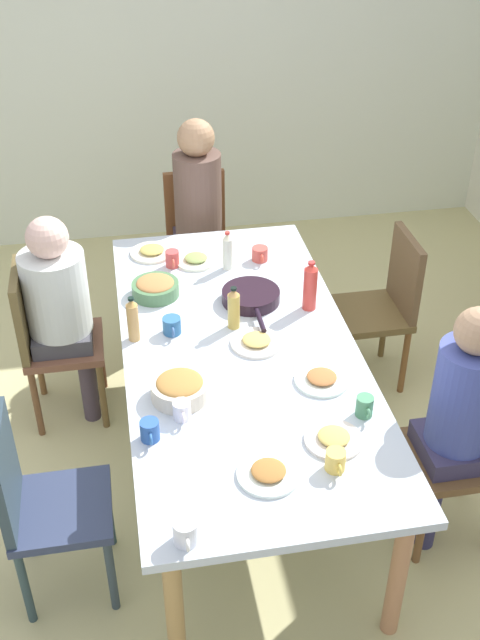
% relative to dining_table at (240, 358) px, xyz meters
% --- Properties ---
extents(ground_plane, '(6.17, 6.17, 0.00)m').
position_rel_dining_table_xyz_m(ground_plane, '(0.00, 0.00, -0.66)').
color(ground_plane, '#C4BC81').
extents(wall_left, '(0.12, 4.95, 2.60)m').
position_rel_dining_table_xyz_m(wall_left, '(-2.63, 0.00, 0.64)').
color(wall_left, silver).
rests_on(wall_left, ground_plane).
extents(dining_table, '(2.27, 1.06, 0.73)m').
position_rel_dining_table_xyz_m(dining_table, '(0.00, 0.00, 0.00)').
color(dining_table, silver).
rests_on(dining_table, ground_plane).
extents(chair_0, '(0.40, 0.40, 0.90)m').
position_rel_dining_table_xyz_m(chair_0, '(0.57, 0.91, -0.15)').
color(chair_0, brown).
rests_on(chair_0, ground_plane).
extents(person_0, '(0.30, 0.30, 1.21)m').
position_rel_dining_table_xyz_m(person_0, '(0.57, 0.82, 0.05)').
color(person_0, '#2F2D52').
rests_on(person_0, ground_plane).
extents(chair_1, '(0.40, 0.40, 0.90)m').
position_rel_dining_table_xyz_m(chair_1, '(-0.57, -0.91, -0.15)').
color(chair_1, brown).
rests_on(chair_1, ground_plane).
extents(person_1, '(0.32, 0.32, 1.18)m').
position_rel_dining_table_xyz_m(person_1, '(-0.57, -0.82, 0.05)').
color(person_1, '#384248').
rests_on(person_1, ground_plane).
extents(chair_2, '(0.40, 0.40, 0.90)m').
position_rel_dining_table_xyz_m(chair_2, '(-1.51, 0.00, -0.15)').
color(chair_2, brown).
rests_on(chair_2, ground_plane).
extents(person_2, '(0.30, 0.30, 1.29)m').
position_rel_dining_table_xyz_m(person_2, '(-1.42, 0.00, 0.11)').
color(person_2, '#3A3F49').
rests_on(person_2, ground_plane).
extents(chair_3, '(0.40, 0.40, 0.90)m').
position_rel_dining_table_xyz_m(chair_3, '(0.57, -0.91, -0.15)').
color(chair_3, '#2D3653').
rests_on(chair_3, ground_plane).
extents(chair_4, '(0.40, 0.40, 0.90)m').
position_rel_dining_table_xyz_m(chair_4, '(-0.57, 0.91, -0.15)').
color(chair_4, brown).
rests_on(chair_4, ground_plane).
extents(plate_0, '(0.24, 0.24, 0.04)m').
position_rel_dining_table_xyz_m(plate_0, '(0.81, -0.04, 0.08)').
color(plate_0, white).
rests_on(plate_0, dining_table).
extents(plate_1, '(0.24, 0.24, 0.04)m').
position_rel_dining_table_xyz_m(plate_1, '(-0.93, -0.32, 0.08)').
color(plate_1, '#EFE4CB').
rests_on(plate_1, dining_table).
extents(plate_2, '(0.22, 0.22, 0.04)m').
position_rel_dining_table_xyz_m(plate_2, '(-0.80, -0.10, 0.08)').
color(plate_2, white).
rests_on(plate_2, dining_table).
extents(plate_3, '(0.23, 0.23, 0.04)m').
position_rel_dining_table_xyz_m(plate_3, '(0.67, 0.25, 0.08)').
color(plate_3, silver).
rests_on(plate_3, dining_table).
extents(plate_4, '(0.23, 0.23, 0.04)m').
position_rel_dining_table_xyz_m(plate_4, '(0.31, 0.30, 0.08)').
color(plate_4, white).
rests_on(plate_4, dining_table).
extents(plate_5, '(0.24, 0.24, 0.04)m').
position_rel_dining_table_xyz_m(plate_5, '(-0.01, 0.08, 0.08)').
color(plate_5, silver).
rests_on(plate_5, dining_table).
extents(bowl_0, '(0.24, 0.24, 0.10)m').
position_rel_dining_table_xyz_m(bowl_0, '(0.30, -0.31, 0.11)').
color(bowl_0, beige).
rests_on(bowl_0, dining_table).
extents(bowl_1, '(0.24, 0.24, 0.09)m').
position_rel_dining_table_xyz_m(bowl_1, '(-0.51, -0.34, 0.11)').
color(bowl_1, '#4B774C').
rests_on(bowl_1, dining_table).
extents(serving_pan, '(0.47, 0.29, 0.06)m').
position_rel_dining_table_xyz_m(serving_pan, '(-0.37, 0.12, 0.10)').
color(serving_pan, black).
rests_on(serving_pan, dining_table).
extents(cup_0, '(0.11, 0.07, 0.08)m').
position_rel_dining_table_xyz_m(cup_0, '(0.43, -0.32, 0.10)').
color(cup_0, white).
rests_on(cup_0, dining_table).
extents(cup_1, '(0.11, 0.08, 0.08)m').
position_rel_dining_table_xyz_m(cup_1, '(0.82, 0.21, 0.11)').
color(cup_1, '#EAC354').
rests_on(cup_1, dining_table).
extents(cup_2, '(0.12, 0.09, 0.08)m').
position_rel_dining_table_xyz_m(cup_2, '(-0.76, 0.25, 0.10)').
color(cup_2, '#C64C43').
rests_on(cup_2, dining_table).
extents(cup_3, '(0.11, 0.07, 0.09)m').
position_rel_dining_table_xyz_m(cup_3, '(-0.78, -0.23, 0.11)').
color(cup_3, '#C94443').
rests_on(cup_3, dining_table).
extents(cup_4, '(0.11, 0.07, 0.09)m').
position_rel_dining_table_xyz_m(cup_4, '(0.55, 0.41, 0.11)').
color(cup_4, '#478760').
rests_on(cup_4, dining_table).
extents(cup_5, '(0.12, 0.09, 0.08)m').
position_rel_dining_table_xyz_m(cup_5, '(-0.17, -0.29, 0.11)').
color(cup_5, '#2D6296').
rests_on(cup_5, dining_table).
extents(cup_6, '(0.11, 0.08, 0.09)m').
position_rel_dining_table_xyz_m(cup_6, '(0.53, -0.45, 0.11)').
color(cup_6, '#2A55A2').
rests_on(cup_6, dining_table).
extents(cup_7, '(0.12, 0.09, 0.09)m').
position_rel_dining_table_xyz_m(cup_7, '(1.05, -0.37, 0.11)').
color(cup_7, white).
rests_on(cup_7, dining_table).
extents(bottle_0, '(0.06, 0.06, 0.22)m').
position_rel_dining_table_xyz_m(bottle_0, '(-0.17, -0.00, 0.17)').
color(bottle_0, gold).
rests_on(bottle_0, dining_table).
extents(bottle_1, '(0.07, 0.07, 0.26)m').
position_rel_dining_table_xyz_m(bottle_1, '(-0.26, 0.39, 0.19)').
color(bottle_1, red).
rests_on(bottle_1, dining_table).
extents(bottle_2, '(0.05, 0.05, 0.22)m').
position_rel_dining_table_xyz_m(bottle_2, '(-0.71, 0.06, 0.17)').
color(bottle_2, silver).
rests_on(bottle_2, dining_table).
extents(bottle_3, '(0.05, 0.05, 0.23)m').
position_rel_dining_table_xyz_m(bottle_3, '(-0.15, -0.47, 0.17)').
color(bottle_3, tan).
rests_on(bottle_3, dining_table).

